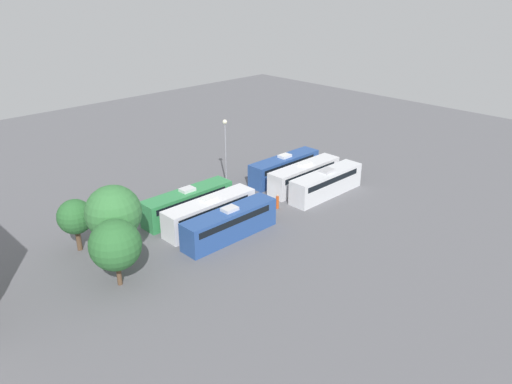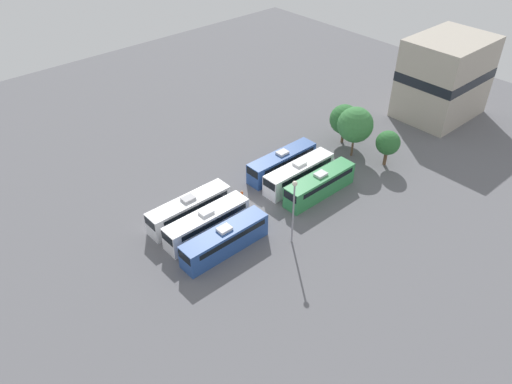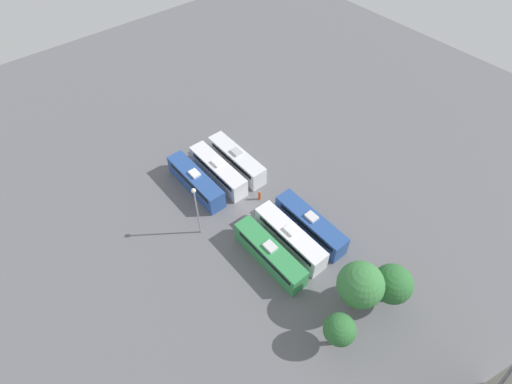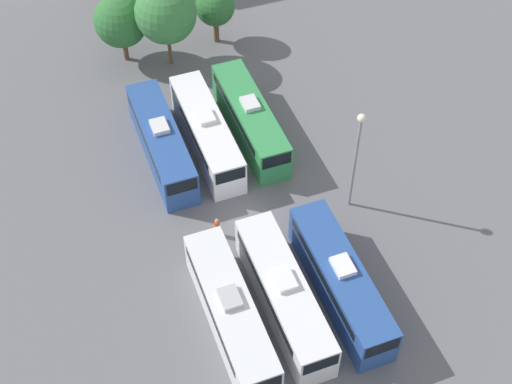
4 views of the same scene
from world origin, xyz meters
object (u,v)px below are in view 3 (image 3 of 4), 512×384
bus_1 (218,170)px  tree_0 (392,284)px  bus_5 (270,254)px  light_pole (196,205)px  bus_4 (290,237)px  bus_0 (237,159)px  tree_2 (340,330)px  bus_2 (196,181)px  worker_person (259,195)px  bus_3 (311,224)px  tree_1 (360,285)px

bus_1 → tree_0: (-3.27, 28.64, 2.28)m
bus_5 → light_pole: (4.19, -9.37, 4.14)m
light_pole → bus_4: bearing=130.5°
bus_0 → tree_2: bearing=73.3°
tree_2 → bus_2: bearing=-92.4°
bus_1 → tree_2: (4.98, 28.35, 1.95)m
light_pole → tree_0: size_ratio=1.40×
worker_person → bus_3: bearing=99.6°
bus_4 → bus_5: (3.62, 0.22, 0.00)m
bus_0 → tree_0: 28.78m
bus_4 → tree_0: size_ratio=1.79×
bus_1 → tree_1: 26.92m
bus_4 → tree_1: 11.57m
bus_1 → tree_2: size_ratio=2.07×
bus_3 → bus_0: bearing=-90.1°
tree_1 → tree_0: bearing=150.8°
light_pole → tree_2: size_ratio=1.61×
bus_0 → bus_5: 17.47m
worker_person → bus_2: bearing=-51.9°
bus_2 → worker_person: bus_2 is taller
tree_2 → worker_person: bearing=-108.3°
light_pole → tree_0: (-11.07, 22.12, -1.85)m
bus_0 → light_pole: light_pole is taller
bus_0 → bus_4: 16.10m
tree_0 → bus_1: bearing=-83.5°
light_pole → tree_0: bearing=116.6°
bus_5 → bus_4: bearing=-176.5°
tree_1 → light_pole: bearing=-69.4°
bus_3 → tree_0: 12.99m
bus_0 → bus_1: 3.55m
bus_5 → tree_1: 11.85m
bus_4 → tree_0: (-3.26, 12.97, 2.28)m
worker_person → tree_2: (7.03, 21.21, 2.82)m
bus_3 → tree_1: size_ratio=1.44×
bus_4 → light_pole: bearing=-49.5°
worker_person → tree_1: size_ratio=0.22×
bus_1 → bus_0: bearing=-179.3°
tree_2 → tree_0: bearing=178.0°
worker_person → light_pole: 11.06m
bus_2 → tree_2: size_ratio=2.07×
bus_2 → light_pole: size_ratio=1.28×
bus_3 → bus_1: bearing=-77.5°
bus_2 → tree_0: bearing=103.7°
bus_4 → light_pole: size_ratio=1.28×
bus_1 → light_pole: size_ratio=1.28×
bus_2 → bus_1: bearing=175.5°
bus_0 → bus_3: (0.03, 15.90, 0.00)m
bus_4 → tree_0: 13.57m
bus_0 → tree_0: (0.27, 28.68, 2.28)m
bus_3 → bus_4: bearing=-3.1°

